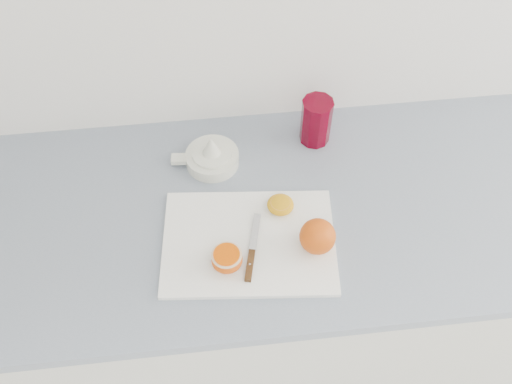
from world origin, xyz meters
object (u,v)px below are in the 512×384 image
cutting_board (249,242)px  red_tumbler (316,122)px  citrus_juicer (212,156)px  half_orange (227,259)px  counter (274,293)px

cutting_board → red_tumbler: bearing=56.0°
citrus_juicer → red_tumbler: red_tumbler is taller
red_tumbler → half_orange: bearing=-125.8°
half_orange → citrus_juicer: size_ratio=0.40×
counter → citrus_juicer: citrus_juicer is taller
citrus_juicer → half_orange: bearing=-87.4°
half_orange → citrus_juicer: bearing=92.6°
cutting_board → half_orange: size_ratio=5.65×
half_orange → citrus_juicer: citrus_juicer is taller
counter → red_tumbler: red_tumbler is taller
counter → cutting_board: cutting_board is taller
cutting_board → citrus_juicer: (-0.07, 0.24, 0.02)m
citrus_juicer → red_tumbler: size_ratio=1.30×
citrus_juicer → cutting_board: bearing=-74.8°
cutting_board → half_orange: half_orange is taller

